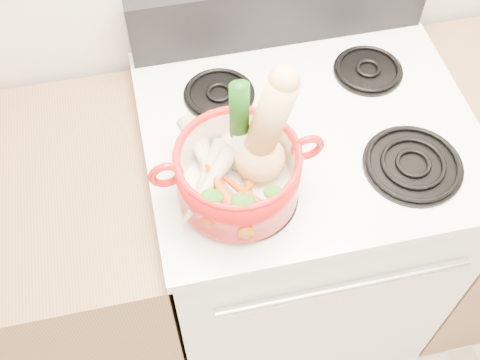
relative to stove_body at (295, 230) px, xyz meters
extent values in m
cube|color=white|center=(0.00, 0.00, 0.00)|extent=(0.76, 0.65, 0.92)
cube|color=silver|center=(0.00, 0.00, 0.47)|extent=(0.78, 0.67, 0.03)
cube|color=black|center=(0.00, 0.30, 0.58)|extent=(0.76, 0.05, 0.18)
cylinder|color=silver|center=(0.00, -0.34, 0.32)|extent=(0.60, 0.02, 0.02)
cylinder|color=black|center=(-0.19, -0.16, 0.50)|extent=(0.22, 0.22, 0.02)
cylinder|color=black|center=(0.19, -0.16, 0.50)|extent=(0.22, 0.22, 0.02)
cylinder|color=black|center=(-0.19, 0.14, 0.50)|extent=(0.17, 0.17, 0.02)
cylinder|color=black|center=(0.19, 0.14, 0.50)|extent=(0.17, 0.17, 0.02)
cylinder|color=#B9110F|center=(-0.21, -0.15, 0.57)|extent=(0.26, 0.26, 0.13)
torus|color=#B9110F|center=(-0.35, -0.15, 0.61)|extent=(0.07, 0.02, 0.07)
torus|color=#B9110F|center=(-0.06, -0.15, 0.61)|extent=(0.07, 0.02, 0.07)
cylinder|color=beige|center=(-0.19, -0.11, 0.66)|extent=(0.04, 0.04, 0.26)
ellipsoid|color=#DAC086|center=(-0.19, -0.06, 0.56)|extent=(0.09, 0.07, 0.04)
cone|color=beige|center=(-0.27, -0.13, 0.55)|extent=(0.04, 0.20, 0.05)
cone|color=beige|center=(-0.27, -0.14, 0.56)|extent=(0.14, 0.18, 0.05)
cone|color=beige|center=(-0.27, -0.08, 0.57)|extent=(0.08, 0.19, 0.06)
cone|color=beige|center=(-0.27, -0.17, 0.58)|extent=(0.16, 0.16, 0.06)
cone|color=#D7670A|center=(-0.20, -0.21, 0.55)|extent=(0.07, 0.16, 0.05)
cone|color=#BE3609|center=(-0.25, -0.18, 0.56)|extent=(0.08, 0.15, 0.04)
cone|color=#C65809|center=(-0.20, -0.20, 0.56)|extent=(0.11, 0.14, 0.04)
cone|color=#BB5409|center=(-0.24, -0.22, 0.57)|extent=(0.13, 0.09, 0.04)
cone|color=#D0480A|center=(-0.25, -0.20, 0.58)|extent=(0.07, 0.16, 0.04)
camera|label=1|loc=(-0.35, -0.85, 1.58)|focal=45.00mm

